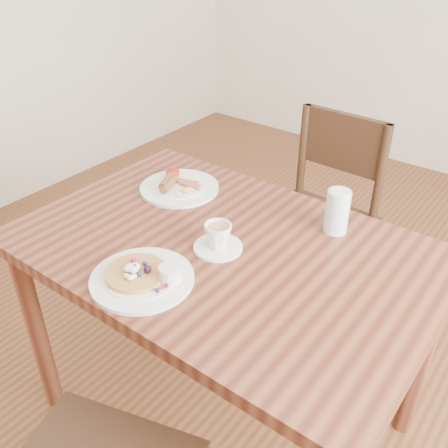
% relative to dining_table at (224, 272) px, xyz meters
% --- Properties ---
extents(ground, '(5.00, 5.00, 0.00)m').
position_rel_dining_table_xyz_m(ground, '(0.00, 0.00, -0.65)').
color(ground, '#572C18').
rests_on(ground, ground).
extents(dining_table, '(1.20, 0.80, 0.75)m').
position_rel_dining_table_xyz_m(dining_table, '(0.00, 0.00, 0.00)').
color(dining_table, brown).
rests_on(dining_table, ground).
extents(chair_far, '(0.43, 0.43, 0.88)m').
position_rel_dining_table_xyz_m(chair_far, '(-0.05, 0.74, -0.16)').
color(chair_far, '#341B13').
rests_on(chair_far, ground).
extents(pancake_plate, '(0.27, 0.27, 0.06)m').
position_rel_dining_table_xyz_m(pancake_plate, '(-0.06, -0.26, 0.11)').
color(pancake_plate, white).
rests_on(pancake_plate, dining_table).
extents(breakfast_plate, '(0.27, 0.27, 0.04)m').
position_rel_dining_table_xyz_m(breakfast_plate, '(-0.33, 0.17, 0.11)').
color(breakfast_plate, white).
rests_on(breakfast_plate, dining_table).
extents(teacup_saucer, '(0.14, 0.14, 0.08)m').
position_rel_dining_table_xyz_m(teacup_saucer, '(-0.00, -0.03, 0.13)').
color(teacup_saucer, white).
rests_on(teacup_saucer, dining_table).
extents(water_glass, '(0.07, 0.07, 0.13)m').
position_rel_dining_table_xyz_m(water_glass, '(0.22, 0.26, 0.17)').
color(water_glass, silver).
rests_on(water_glass, dining_table).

